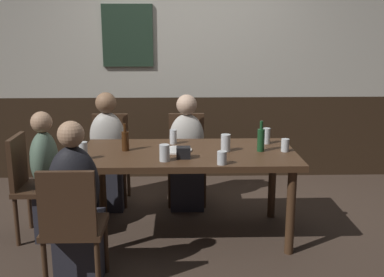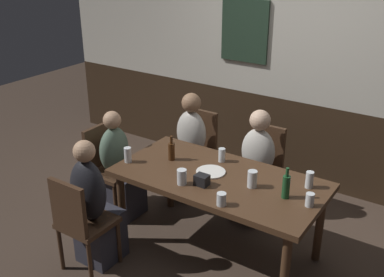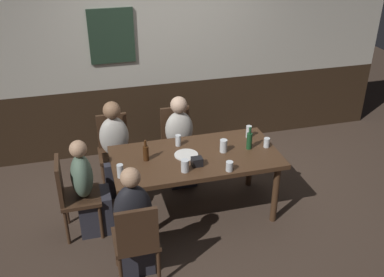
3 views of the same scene
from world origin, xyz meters
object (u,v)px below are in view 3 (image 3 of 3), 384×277
pint_glass_amber (267,143)px  beer_bottle_green (249,140)px  person_left_far (116,154)px  beer_bottle_brown (146,153)px  pint_glass_stout (229,167)px  person_mid_far (180,147)px  tumbler_water (178,141)px  person_head_west (89,194)px  plate_white_large (186,155)px  beer_glass_tall (224,146)px  chair_mid_far (177,139)px  dining_table (196,162)px  person_left_near (134,229)px  tumbler_short (185,167)px  chair_head_west (72,193)px  beer_glass_half (249,132)px  condiment_caddy (197,162)px  chair_left_far (114,147)px  chair_left_near (137,239)px  pint_glass_pale (120,172)px

pint_glass_amber → beer_bottle_green: size_ratio=0.42×
person_left_far → beer_bottle_brown: person_left_far is taller
person_left_far → pint_glass_stout: size_ratio=11.24×
person_mid_far → tumbler_water: 0.56m
person_head_west → plate_white_large: 1.08m
pint_glass_stout → pint_glass_amber: bearing=32.5°
person_left_far → person_head_west: bearing=-117.1°
beer_glass_tall → chair_mid_far: bearing=109.6°
chair_mid_far → beer_glass_tall: 0.97m
dining_table → person_left_near: (-0.78, -0.70, -0.18)m
dining_table → beer_glass_tall: (0.31, -0.00, 0.15)m
pint_glass_stout → tumbler_short: bearing=166.8°
pint_glass_stout → beer_glass_tall: 0.38m
person_left_near → beer_bottle_green: bearing=26.6°
person_left_far → person_mid_far: (0.78, -0.00, -0.01)m
person_head_west → beer_bottle_brown: size_ratio=4.69×
tumbler_short → chair_head_west: bearing=166.1°
pint_glass_amber → person_left_far: bearing=155.4°
dining_table → beer_glass_half: size_ratio=12.69×
pint_glass_amber → beer_bottle_brown: (-1.32, 0.07, 0.04)m
tumbler_water → plate_white_large: 0.24m
chair_mid_far → person_left_near: (-0.78, -1.56, -0.01)m
tumbler_short → condiment_caddy: bearing=27.5°
beer_glass_half → plate_white_large: size_ratio=0.55×
person_head_west → person_mid_far: size_ratio=0.98×
chair_mid_far → person_left_near: 1.74m
beer_bottle_green → beer_bottle_brown: size_ratio=1.11×
chair_mid_far → tumbler_water: 0.68m
dining_table → pint_glass_amber: bearing=-1.6°
person_head_west → beer_glass_half: person_head_west is taller
chair_left_far → pint_glass_stout: (1.02, -1.24, 0.29)m
plate_white_large → chair_head_west: bearing=-178.7°
chair_left_near → person_left_near: (0.00, 0.16, -0.01)m
pint_glass_pale → beer_bottle_green: (1.41, 0.20, 0.04)m
pint_glass_pale → beer_glass_tall: (1.13, 0.21, 0.01)m
person_left_near → beer_bottle_brown: size_ratio=4.99×
plate_white_large → condiment_caddy: size_ratio=2.30×
person_mid_far → person_head_west: bearing=-148.5°
chair_mid_far → pint_glass_pale: 1.38m
person_mid_far → pint_glass_pale: bearing=-132.0°
chair_left_near → person_head_west: (-0.36, 0.86, -0.05)m
pint_glass_pale → pint_glass_stout: bearing=-8.8°
chair_mid_far → chair_left_near: same height
chair_mid_far → person_mid_far: bearing=-90.0°
pint_glass_stout → beer_bottle_green: (0.35, 0.37, 0.06)m
chair_left_far → person_head_west: (-0.36, -0.86, -0.05)m
chair_head_west → chair_left_near: same height
chair_head_west → pint_glass_pale: size_ratio=6.36×
chair_left_far → condiment_caddy: bearing=-55.2°
chair_head_west → tumbler_water: bearing=12.5°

